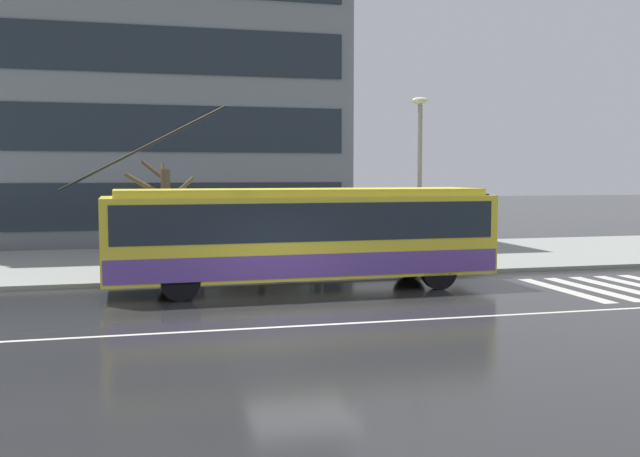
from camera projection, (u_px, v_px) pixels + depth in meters
The scene contains 14 objects.
ground_plane at pixel (301, 315), 16.98m from camera, with size 160.00×160.00×0.00m, color #262729.
sidewalk_slab at pixel (241, 260), 27.01m from camera, with size 80.00×10.00×0.14m, color gray.
crosswalk_stripe_edge_near at pixel (563, 290), 20.58m from camera, with size 0.44×4.40×0.01m, color beige.
crosswalk_stripe_inner_a at pixel (591, 289), 20.80m from camera, with size 0.44×4.40×0.01m, color beige.
crosswalk_stripe_center at pixel (618, 288), 21.02m from camera, with size 0.44×4.40×0.01m, color beige.
lane_centre_line at pixel (313, 325), 15.82m from camera, with size 72.00×0.14×0.01m, color silver.
trolleybus at pixel (303, 234), 20.73m from camera, with size 12.19×2.79×5.19m.
bus_shelter at pixel (260, 214), 24.38m from camera, with size 4.18×1.63×2.41m.
pedestrian_at_shelter at pixel (165, 241), 23.81m from camera, with size 0.40×0.40×1.61m.
pedestrian_approaching_curb at pixel (199, 220), 23.59m from camera, with size 1.18×1.18×2.04m.
pedestrian_walking_past at pixel (259, 224), 22.95m from camera, with size 1.38×1.38×1.95m.
street_lamp at pixel (420, 165), 24.39m from camera, with size 0.60×0.32×5.76m.
street_tree_bare at pixel (164, 209), 24.16m from camera, with size 2.36×0.93×3.65m.
office_tower_corner_left at pixel (133, 71), 38.81m from camera, with size 20.52×15.91×17.66m.
Camera 1 is at (-3.66, -16.38, 3.34)m, focal length 40.40 mm.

